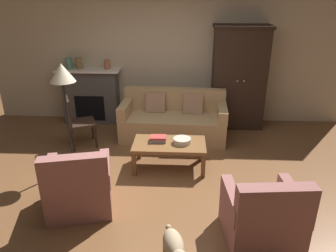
{
  "coord_description": "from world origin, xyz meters",
  "views": [
    {
      "loc": [
        0.36,
        -3.96,
        2.57
      ],
      "look_at": [
        0.11,
        0.8,
        0.55
      ],
      "focal_mm": 34.58,
      "sensor_mm": 36.0,
      "label": 1
    }
  ],
  "objects_px": {
    "couch": "(173,121)",
    "mantel_vase_terracotta": "(107,64)",
    "coffee_table": "(169,146)",
    "mantel_vase_jade": "(69,63)",
    "mantel_vase_bronze": "(79,63)",
    "fireplace": "(91,95)",
    "fruit_bowl": "(182,141)",
    "dog": "(174,247)",
    "side_chair_wooden": "(76,119)",
    "floor_lamp": "(63,79)",
    "armoire": "(239,78)",
    "armchair_near_left": "(79,187)",
    "book_stack": "(158,139)",
    "armchair_near_right": "(263,218)"
  },
  "relations": [
    {
      "from": "couch",
      "to": "mantel_vase_terracotta",
      "type": "height_order",
      "value": "mantel_vase_terracotta"
    },
    {
      "from": "coffee_table",
      "to": "mantel_vase_jade",
      "type": "relative_size",
      "value": 5.35
    },
    {
      "from": "mantel_vase_terracotta",
      "to": "mantel_vase_bronze",
      "type": "bearing_deg",
      "value": 180.0
    },
    {
      "from": "fireplace",
      "to": "fruit_bowl",
      "type": "bearing_deg",
      "value": -44.26
    },
    {
      "from": "dog",
      "to": "mantel_vase_jade",
      "type": "bearing_deg",
      "value": 120.31
    },
    {
      "from": "side_chair_wooden",
      "to": "floor_lamp",
      "type": "distance_m",
      "value": 1.18
    },
    {
      "from": "armoire",
      "to": "mantel_vase_jade",
      "type": "relative_size",
      "value": 9.62
    },
    {
      "from": "fruit_bowl",
      "to": "floor_lamp",
      "type": "xyz_separation_m",
      "value": [
        -1.68,
        -0.09,
        0.95
      ]
    },
    {
      "from": "floor_lamp",
      "to": "side_chair_wooden",
      "type": "bearing_deg",
      "value": 101.16
    },
    {
      "from": "mantel_vase_terracotta",
      "to": "floor_lamp",
      "type": "relative_size",
      "value": 0.11
    },
    {
      "from": "mantel_vase_terracotta",
      "to": "armchair_near_left",
      "type": "height_order",
      "value": "mantel_vase_terracotta"
    },
    {
      "from": "book_stack",
      "to": "mantel_vase_jade",
      "type": "relative_size",
      "value": 1.2
    },
    {
      "from": "coffee_table",
      "to": "floor_lamp",
      "type": "height_order",
      "value": "floor_lamp"
    },
    {
      "from": "fireplace",
      "to": "coffee_table",
      "type": "distance_m",
      "value": 2.52
    },
    {
      "from": "mantel_vase_jade",
      "to": "fireplace",
      "type": "bearing_deg",
      "value": 2.7
    },
    {
      "from": "mantel_vase_bronze",
      "to": "dog",
      "type": "xyz_separation_m",
      "value": [
        2.02,
        -3.8,
        -0.98
      ]
    },
    {
      "from": "fireplace",
      "to": "armchair_near_left",
      "type": "height_order",
      "value": "fireplace"
    },
    {
      "from": "mantel_vase_terracotta",
      "to": "dog",
      "type": "bearing_deg",
      "value": -68.98
    },
    {
      "from": "fruit_bowl",
      "to": "floor_lamp",
      "type": "height_order",
      "value": "floor_lamp"
    },
    {
      "from": "coffee_table",
      "to": "armchair_near_left",
      "type": "bearing_deg",
      "value": -134.22
    },
    {
      "from": "fireplace",
      "to": "fruit_bowl",
      "type": "distance_m",
      "value": 2.64
    },
    {
      "from": "armoire",
      "to": "mantel_vase_jade",
      "type": "height_order",
      "value": "armoire"
    },
    {
      "from": "coffee_table",
      "to": "fruit_bowl",
      "type": "bearing_deg",
      "value": 3.4
    },
    {
      "from": "dog",
      "to": "mantel_vase_bronze",
      "type": "bearing_deg",
      "value": 118.01
    },
    {
      "from": "fruit_bowl",
      "to": "book_stack",
      "type": "distance_m",
      "value": 0.37
    },
    {
      "from": "coffee_table",
      "to": "fruit_bowl",
      "type": "distance_m",
      "value": 0.21
    },
    {
      "from": "side_chair_wooden",
      "to": "mantel_vase_terracotta",
      "type": "bearing_deg",
      "value": 74.57
    },
    {
      "from": "book_stack",
      "to": "mantel_vase_bronze",
      "type": "height_order",
      "value": "mantel_vase_bronze"
    },
    {
      "from": "side_chair_wooden",
      "to": "dog",
      "type": "bearing_deg",
      "value": -55.85
    },
    {
      "from": "fireplace",
      "to": "floor_lamp",
      "type": "bearing_deg",
      "value": -83.96
    },
    {
      "from": "armoire",
      "to": "floor_lamp",
      "type": "bearing_deg",
      "value": -145.95
    },
    {
      "from": "mantel_vase_jade",
      "to": "armchair_near_right",
      "type": "relative_size",
      "value": 0.23
    },
    {
      "from": "mantel_vase_jade",
      "to": "dog",
      "type": "bearing_deg",
      "value": -59.69
    },
    {
      "from": "book_stack",
      "to": "mantel_vase_bronze",
      "type": "distance_m",
      "value": 2.58
    },
    {
      "from": "book_stack",
      "to": "side_chair_wooden",
      "type": "bearing_deg",
      "value": 157.41
    },
    {
      "from": "mantel_vase_bronze",
      "to": "mantel_vase_terracotta",
      "type": "distance_m",
      "value": 0.56
    },
    {
      "from": "book_stack",
      "to": "side_chair_wooden",
      "type": "relative_size",
      "value": 0.27
    },
    {
      "from": "fireplace",
      "to": "armchair_near_left",
      "type": "bearing_deg",
      "value": -77.89
    },
    {
      "from": "book_stack",
      "to": "armchair_near_left",
      "type": "distance_m",
      "value": 1.46
    },
    {
      "from": "coffee_table",
      "to": "armoire",
      "type": "bearing_deg",
      "value": 54.74
    },
    {
      "from": "armchair_near_left",
      "to": "couch",
      "type": "bearing_deg",
      "value": 64.32
    },
    {
      "from": "mantel_vase_terracotta",
      "to": "mantel_vase_jade",
      "type": "bearing_deg",
      "value": 180.0
    },
    {
      "from": "armchair_near_right",
      "to": "couch",
      "type": "bearing_deg",
      "value": 111.22
    },
    {
      "from": "mantel_vase_terracotta",
      "to": "armchair_near_left",
      "type": "bearing_deg",
      "value": -85.08
    },
    {
      "from": "coffee_table",
      "to": "armchair_near_left",
      "type": "distance_m",
      "value": 1.53
    },
    {
      "from": "coffee_table",
      "to": "armchair_near_left",
      "type": "height_order",
      "value": "armchair_near_left"
    },
    {
      "from": "couch",
      "to": "armchair_near_right",
      "type": "bearing_deg",
      "value": -68.78
    },
    {
      "from": "mantel_vase_bronze",
      "to": "side_chair_wooden",
      "type": "height_order",
      "value": "mantel_vase_bronze"
    },
    {
      "from": "armoire",
      "to": "side_chair_wooden",
      "type": "distance_m",
      "value": 3.13
    },
    {
      "from": "armchair_near_right",
      "to": "side_chair_wooden",
      "type": "height_order",
      "value": "side_chair_wooden"
    }
  ]
}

